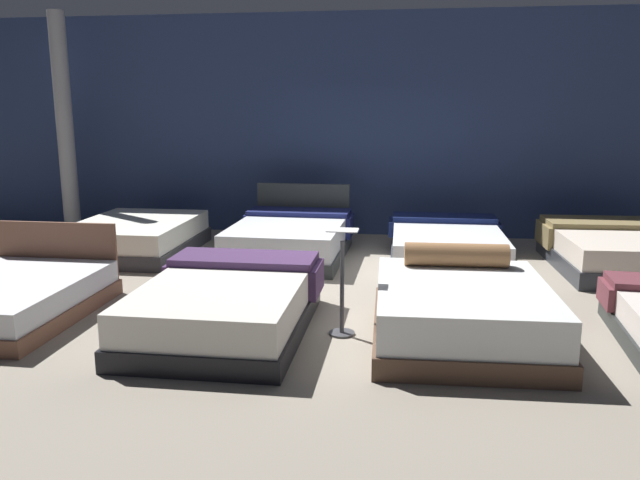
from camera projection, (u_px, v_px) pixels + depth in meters
name	position (u px, v px, depth m)	size (l,w,h in m)	color
ground_plane	(357.00, 288.00, 7.38)	(18.00, 18.00, 0.02)	gray
showroom_back_wall	(376.00, 126.00, 10.06)	(18.00, 0.06, 3.50)	navy
bed_0	(7.00, 298.00, 6.31)	(1.56, 2.00, 0.79)	brown
bed_1	(227.00, 305.00, 5.92)	(1.57, 2.17, 0.56)	black
bed_2	(462.00, 311.00, 5.68)	(1.63, 2.01, 0.75)	brown
bed_4	(136.00, 237.00, 9.05)	(1.58, 2.12, 0.47)	#2D2D33
bed_5	(290.00, 239.00, 8.81)	(1.59, 2.14, 0.91)	#292F2F
bed_6	(447.00, 246.00, 8.51)	(1.59, 2.14, 0.51)	#2E323A
bed_7	(621.00, 251.00, 8.13)	(1.77, 2.15, 0.54)	#2A2D33
price_sign	(342.00, 295.00, 5.78)	(0.28, 0.24, 0.99)	#3F3F44
support_pillar	(65.00, 126.00, 10.08)	(0.26, 0.26, 3.50)	#99999E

